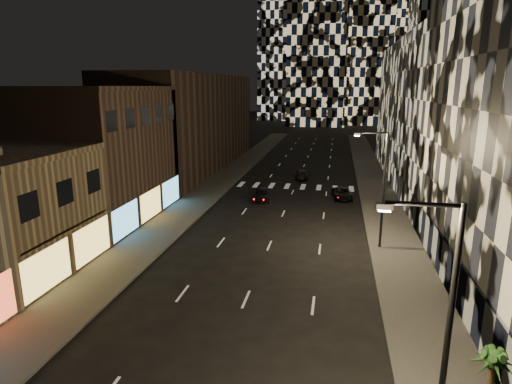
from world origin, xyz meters
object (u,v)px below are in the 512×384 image
at_px(streetlight_near, 441,320).
at_px(streetlight_far, 381,182).
at_px(car_dark_rightlane, 342,194).
at_px(palm_tree, 493,366).
at_px(car_dark_midlane, 262,194).
at_px(car_dark_oncoming, 302,174).

bearing_deg(streetlight_near, streetlight_far, 90.00).
bearing_deg(streetlight_far, car_dark_rightlane, 99.60).
bearing_deg(streetlight_near, palm_tree, 29.19).
xyz_separation_m(car_dark_midlane, car_dark_rightlane, (8.79, 2.36, -0.11)).
relative_size(car_dark_oncoming, palm_tree, 1.16).
bearing_deg(car_dark_oncoming, streetlight_far, 105.98).
distance_m(streetlight_far, car_dark_oncoming, 26.59).
height_order(car_dark_midlane, car_dark_rightlane, car_dark_midlane).
height_order(streetlight_near, streetlight_far, same).
distance_m(car_dark_midlane, car_dark_oncoming, 12.83).
bearing_deg(palm_tree, car_dark_rightlane, 97.84).
bearing_deg(palm_tree, car_dark_oncoming, 102.84).
bearing_deg(car_dark_midlane, streetlight_near, -78.23).
bearing_deg(car_dark_midlane, streetlight_far, -55.44).
xyz_separation_m(car_dark_midlane, car_dark_oncoming, (3.47, 12.36, -0.09)).
xyz_separation_m(streetlight_near, car_dark_rightlane, (-2.53, 34.96, -4.75)).
xyz_separation_m(car_dark_midlane, palm_tree, (13.44, -31.41, 2.45)).
relative_size(streetlight_near, palm_tree, 2.47).
relative_size(streetlight_near, car_dark_rightlane, 2.08).
height_order(car_dark_midlane, palm_tree, palm_tree).
relative_size(car_dark_midlane, palm_tree, 1.14).
xyz_separation_m(streetlight_far, car_dark_midlane, (-11.32, 12.60, -4.65)).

